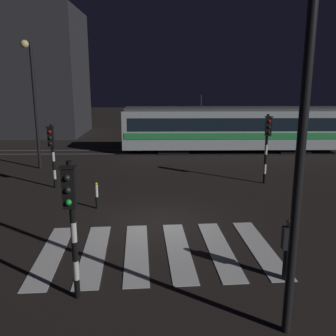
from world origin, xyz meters
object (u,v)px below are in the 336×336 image
at_px(traffic_light_corner_far_left, 52,147).
at_px(street_lamp_trackside_left, 33,90).
at_px(traffic_light_corner_far_right, 267,139).
at_px(pedestrian_waiting_at_kerb, 289,249).
at_px(tram, 233,128).
at_px(traffic_light_kerb_mid_left, 71,211).
at_px(street_lamp_near_kerb, 308,127).
at_px(bollard_island_edge, 97,195).

relative_size(traffic_light_corner_far_left, street_lamp_trackside_left, 0.43).
height_order(traffic_light_corner_far_right, pedestrian_waiting_at_kerb, traffic_light_corner_far_right).
bearing_deg(tram, street_lamp_trackside_left, -157.07).
relative_size(traffic_light_kerb_mid_left, tram, 0.21).
bearing_deg(street_lamp_near_kerb, street_lamp_trackside_left, 123.44).
bearing_deg(traffic_light_corner_far_right, street_lamp_trackside_left, 164.94).
xyz_separation_m(street_lamp_trackside_left, bollard_island_edge, (4.63, -6.98, -4.03)).
xyz_separation_m(tram, pedestrian_waiting_at_kerb, (-1.91, -17.96, -0.87)).
xyz_separation_m(traffic_light_kerb_mid_left, pedestrian_waiting_at_kerb, (5.35, 0.83, -1.37)).
xyz_separation_m(traffic_light_corner_far_right, bollard_island_edge, (-7.91, -3.61, -1.76)).
distance_m(traffic_light_corner_far_left, tram, 13.98).
distance_m(traffic_light_corner_far_right, traffic_light_kerb_mid_left, 12.49).
distance_m(traffic_light_kerb_mid_left, street_lamp_near_kerb, 5.32).
relative_size(traffic_light_kerb_mid_left, street_lamp_near_kerb, 0.50).
height_order(street_lamp_near_kerb, tram, street_lamp_near_kerb).
bearing_deg(pedestrian_waiting_at_kerb, bollard_island_edge, 136.33).
bearing_deg(pedestrian_waiting_at_kerb, tram, 83.92).
height_order(traffic_light_corner_far_left, tram, tram).
bearing_deg(traffic_light_corner_far_left, street_lamp_near_kerb, -54.51).
height_order(street_lamp_trackside_left, bollard_island_edge, street_lamp_trackside_left).
bearing_deg(tram, pedestrian_waiting_at_kerb, -96.08).
bearing_deg(bollard_island_edge, street_lamp_trackside_left, 123.56).
xyz_separation_m(traffic_light_kerb_mid_left, street_lamp_near_kerb, (4.66, -1.49, 2.09)).
distance_m(traffic_light_kerb_mid_left, pedestrian_waiting_at_kerb, 5.59).
bearing_deg(traffic_light_kerb_mid_left, street_lamp_near_kerb, -17.70).
distance_m(street_lamp_trackside_left, bollard_island_edge, 9.30).
height_order(street_lamp_trackside_left, pedestrian_waiting_at_kerb, street_lamp_trackside_left).
bearing_deg(traffic_light_kerb_mid_left, traffic_light_corner_far_left, 108.50).
bearing_deg(street_lamp_near_kerb, bollard_island_edge, 123.33).
bearing_deg(tram, traffic_light_corner_far_left, -138.38).
height_order(traffic_light_corner_far_left, bollard_island_edge, traffic_light_corner_far_left).
bearing_deg(bollard_island_edge, tram, 57.32).
relative_size(traffic_light_corner_far_right, bollard_island_edge, 3.17).
xyz_separation_m(traffic_light_corner_far_right, street_lamp_trackside_left, (-12.54, 3.37, 2.27)).
xyz_separation_m(traffic_light_corner_far_left, traffic_light_kerb_mid_left, (3.18, -9.51, 0.19)).
distance_m(tram, pedestrian_waiting_at_kerb, 18.08).
xyz_separation_m(traffic_light_corner_far_left, street_lamp_trackside_left, (-2.06, 3.99, 2.53)).
bearing_deg(street_lamp_trackside_left, traffic_light_kerb_mid_left, -68.79).
xyz_separation_m(traffic_light_corner_far_right, traffic_light_corner_far_left, (-10.48, -0.62, -0.27)).
distance_m(street_lamp_near_kerb, pedestrian_waiting_at_kerb, 4.23).
relative_size(traffic_light_kerb_mid_left, street_lamp_trackside_left, 0.47).
height_order(pedestrian_waiting_at_kerb, bollard_island_edge, pedestrian_waiting_at_kerb).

